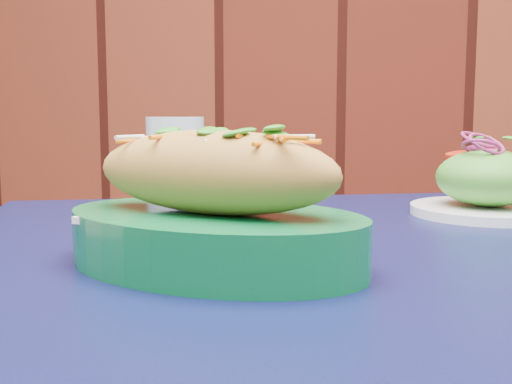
# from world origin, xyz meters

# --- Properties ---
(cafe_table) EXTENTS (0.98, 0.98, 0.75)m
(cafe_table) POSITION_xyz_m (0.39, 1.51, 0.66)
(cafe_table) COLOR black
(cafe_table) RESTS_ON ground
(banh_mi_basket) EXTENTS (0.32, 0.26, 0.13)m
(banh_mi_basket) POSITION_xyz_m (0.28, 1.42, 0.80)
(banh_mi_basket) COLOR #09602E
(banh_mi_basket) RESTS_ON cafe_table
(salad_plate) EXTENTS (0.20, 0.20, 0.10)m
(salad_plate) POSITION_xyz_m (0.58, 1.74, 0.79)
(salad_plate) COLOR white
(salad_plate) RESTS_ON cafe_table
(water_glass) EXTENTS (0.08, 0.08, 0.13)m
(water_glass) POSITION_xyz_m (0.17, 1.73, 0.81)
(water_glass) COLOR silver
(water_glass) RESTS_ON cafe_table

